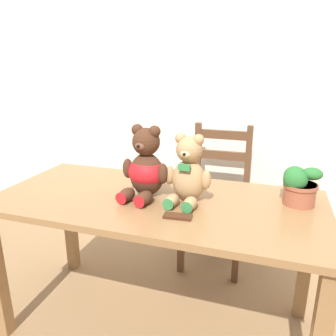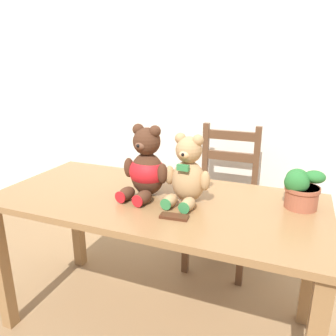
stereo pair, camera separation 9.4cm
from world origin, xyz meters
name	(u,v)px [view 2 (the right image)]	position (x,y,z in m)	size (l,w,h in m)	color
wall_back	(219,67)	(0.00, 1.49, 1.30)	(8.00, 0.04, 2.60)	silver
dining_table	(156,217)	(0.00, 0.35, 0.62)	(1.53, 0.71, 0.72)	olive
wooden_chair_behind	(224,199)	(0.16, 1.10, 0.45)	(0.40, 0.45, 0.93)	brown
teddy_bear_left	(146,168)	(-0.06, 0.37, 0.85)	(0.24, 0.26, 0.34)	#472819
teddy_bear_right	(187,173)	(0.15, 0.37, 0.85)	(0.22, 0.22, 0.31)	tan
potted_plant	(301,188)	(0.62, 0.49, 0.80)	(0.16, 0.16, 0.17)	#9E5138
chocolate_bar	(174,217)	(0.15, 0.19, 0.72)	(0.12, 0.05, 0.01)	#472314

